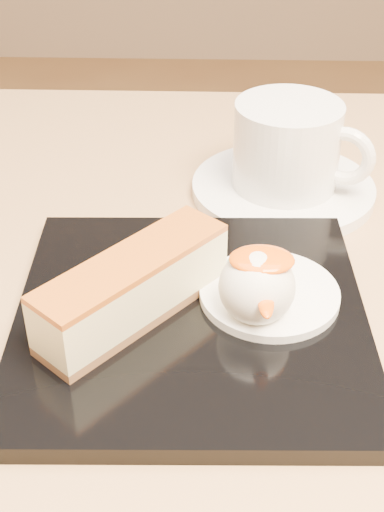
{
  "coord_description": "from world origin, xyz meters",
  "views": [
    {
      "loc": [
        0.07,
        -0.33,
        1.02
      ],
      "look_at": [
        0.06,
        0.04,
        0.76
      ],
      "focal_mm": 50.0,
      "sensor_mm": 36.0,
      "label": 1
    }
  ],
  "objects_px": {
    "table": "(113,494)",
    "saucer": "(283,189)",
    "dessert_plate": "(191,318)",
    "cheesecake": "(133,287)",
    "coffee_cup": "(289,144)",
    "ice_cream_scoop": "(257,287)"
  },
  "relations": [
    {
      "from": "table",
      "to": "saucer",
      "type": "relative_size",
      "value": 5.33
    },
    {
      "from": "dessert_plate",
      "to": "cheesecake",
      "type": "bearing_deg",
      "value": -171.87
    },
    {
      "from": "table",
      "to": "coffee_cup",
      "type": "distance_m",
      "value": 0.3
    },
    {
      "from": "ice_cream_scoop",
      "to": "saucer",
      "type": "distance_m",
      "value": 0.18
    },
    {
      "from": "cheesecake",
      "to": "ice_cream_scoop",
      "type": "bearing_deg",
      "value": -48.87
    },
    {
      "from": "dessert_plate",
      "to": "saucer",
      "type": "distance_m",
      "value": 0.18
    },
    {
      "from": "table",
      "to": "ice_cream_scoop",
      "type": "height_order",
      "value": "ice_cream_scoop"
    },
    {
      "from": "dessert_plate",
      "to": "saucer",
      "type": "height_order",
      "value": "dessert_plate"
    },
    {
      "from": "ice_cream_scoop",
      "to": "table",
      "type": "bearing_deg",
      "value": -173.82
    },
    {
      "from": "saucer",
      "to": "coffee_cup",
      "type": "distance_m",
      "value": 0.04
    },
    {
      "from": "ice_cream_scoop",
      "to": "saucer",
      "type": "height_order",
      "value": "ice_cream_scoop"
    },
    {
      "from": "saucer",
      "to": "coffee_cup",
      "type": "height_order",
      "value": "coffee_cup"
    },
    {
      "from": "ice_cream_scoop",
      "to": "coffee_cup",
      "type": "bearing_deg",
      "value": 79.27
    },
    {
      "from": "dessert_plate",
      "to": "cheesecake",
      "type": "xyz_separation_m",
      "value": [
        -0.04,
        -0.01,
        0.03
      ]
    },
    {
      "from": "table",
      "to": "dessert_plate",
      "type": "relative_size",
      "value": 3.64
    },
    {
      "from": "saucer",
      "to": "coffee_cup",
      "type": "relative_size",
      "value": 1.36
    },
    {
      "from": "cheesecake",
      "to": "coffee_cup",
      "type": "height_order",
      "value": "coffee_cup"
    },
    {
      "from": "saucer",
      "to": "dessert_plate",
      "type": "bearing_deg",
      "value": -112.79
    },
    {
      "from": "table",
      "to": "cheesecake",
      "type": "xyz_separation_m",
      "value": [
        0.02,
        0.01,
        0.19
      ]
    },
    {
      "from": "coffee_cup",
      "to": "cheesecake",
      "type": "bearing_deg",
      "value": -99.55
    },
    {
      "from": "ice_cream_scoop",
      "to": "dessert_plate",
      "type": "bearing_deg",
      "value": 172.87
    },
    {
      "from": "ice_cream_scoop",
      "to": "coffee_cup",
      "type": "xyz_separation_m",
      "value": [
        0.03,
        0.17,
        0.01
      ]
    }
  ]
}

